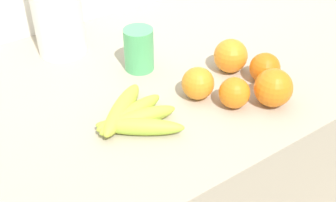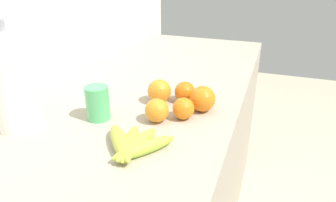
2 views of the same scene
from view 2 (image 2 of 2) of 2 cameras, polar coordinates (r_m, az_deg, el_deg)
counter at (r=1.32m, az=-5.03°, el=-16.89°), size 1.95×0.71×0.86m
wall_back at (r=1.38m, az=-20.21°, el=-5.50°), size 2.35×0.06×1.30m
banana_bunch at (r=0.79m, az=-6.72°, el=-7.96°), size 0.18×0.21×0.04m
orange_center at (r=0.93m, az=2.87°, el=-1.41°), size 0.07×0.07×0.07m
orange_front at (r=0.98m, az=6.40°, el=0.40°), size 0.08×0.08×0.08m
orange_far_right at (r=1.03m, az=-1.69°, el=1.78°), size 0.08×0.08×0.08m
orange_back_right at (r=0.91m, az=-2.10°, el=-1.76°), size 0.07×0.07×0.07m
orange_right at (r=1.04m, az=3.13°, el=1.70°), size 0.07×0.07×0.07m
paper_towel_roll at (r=0.94m, az=-26.73°, el=3.15°), size 0.12×0.12×0.31m
mug at (r=0.95m, az=-12.92°, el=-0.34°), size 0.07×0.07×0.10m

